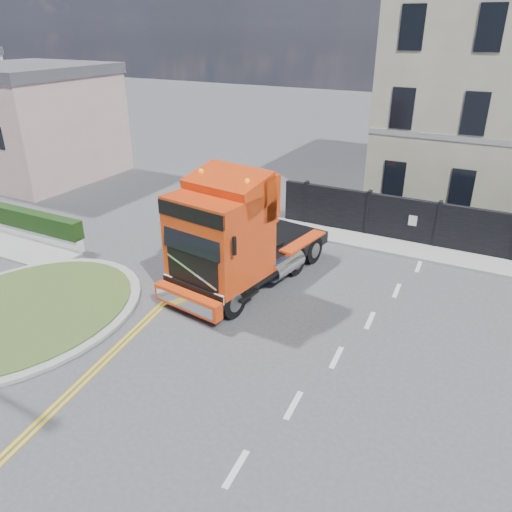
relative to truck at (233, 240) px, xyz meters
The scene contains 7 objects.
ground 3.17m from the truck, 45.61° to the right, with size 120.00×120.00×0.00m, color #424244.
traffic_island 7.34m from the truck, 137.43° to the right, with size 6.80×6.80×0.17m.
hedge_wall 11.30m from the truck, behind, with size 8.00×0.55×1.35m.
seaside_bldg_pink 19.63m from the truck, 158.47° to the left, with size 8.00×8.00×6.00m, color beige.
hoarding_fence 11.04m from the truck, 40.85° to the left, with size 18.80×0.25×2.00m.
pavement_far 10.17m from the truck, 39.01° to the left, with size 20.00×1.60×0.12m, color #979791.
truck is the anchor object (origin of this frame).
Camera 1 is at (6.43, -11.91, 8.77)m, focal length 35.00 mm.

